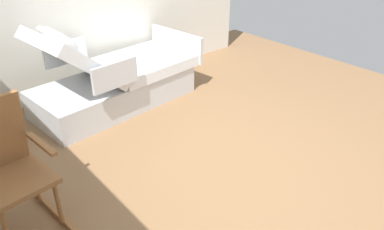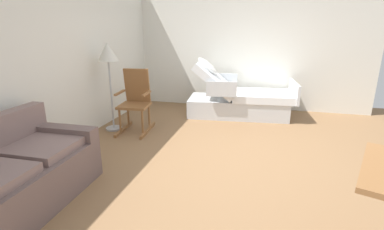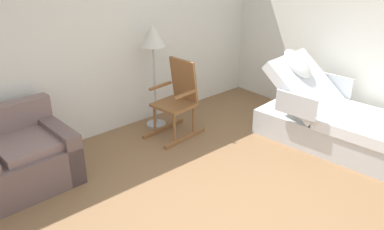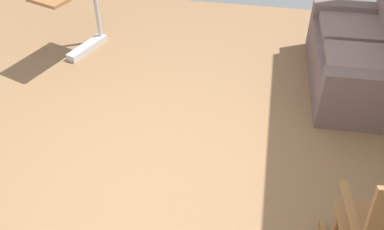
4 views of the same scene
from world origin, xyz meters
name	(u,v)px [view 4 (image 4 of 4)]	position (x,y,z in m)	size (l,w,h in m)	color
ground_plane	(145,171)	(0.00, 0.00, 0.00)	(6.77, 6.77, 0.00)	olive
couch	(359,60)	(-1.64, 1.88, 0.31)	(1.62, 0.89, 0.85)	#68534F
overbed_table	(77,11)	(-1.74, -1.22, 0.53)	(0.89, 0.65, 0.84)	#B2B5BA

